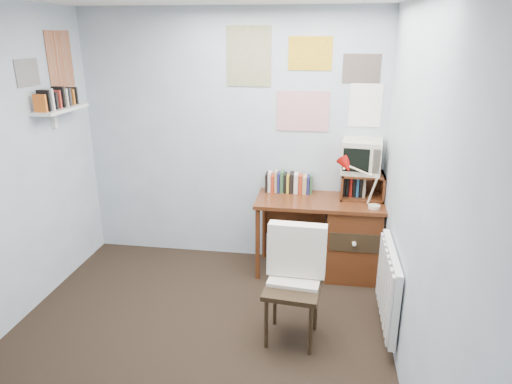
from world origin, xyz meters
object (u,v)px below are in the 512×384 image
desk (346,235)px  desk_chair (292,289)px  wall_shelf (61,109)px  crt_tv (362,155)px  radiator (389,286)px  tv_riser (362,185)px  desk_lamp (376,188)px

desk → desk_chair: bearing=-111.4°
wall_shelf → crt_tv: bearing=10.8°
crt_tv → radiator: (0.19, -1.06, -0.76)m
tv_riser → desk_chair: bearing=-114.4°
desk_chair → wall_shelf: (-2.13, 0.74, 1.19)m
desk_chair → crt_tv: (0.54, 1.25, 0.74)m
tv_riser → wall_shelf: 2.83m
desk → radiator: (0.29, -0.93, 0.01)m
desk_lamp → tv_riser: (-0.10, 0.27, -0.07)m
desk → radiator: desk is taller
desk → tv_riser: size_ratio=3.00×
desk_chair → wall_shelf: size_ratio=1.40×
desk → crt_tv: (0.10, 0.13, 0.77)m
desk_chair → wall_shelf: wall_shelf is taller
wall_shelf → tv_riser: bearing=10.3°
desk_chair → desk_lamp: desk_lamp is taller
desk → desk_chair: desk_chair is taller
tv_riser → crt_tv: bearing=134.4°
desk_lamp → crt_tv: (-0.12, 0.29, 0.22)m
wall_shelf → desk_chair: bearing=-19.0°
tv_riser → radiator: size_ratio=0.50×
tv_riser → wall_shelf: size_ratio=0.65×
desk_chair → tv_riser: size_ratio=2.17×
desk → wall_shelf: (-2.57, -0.38, 1.21)m
desk → radiator: 0.97m
desk_chair → crt_tv: 1.55m
tv_riser → crt_tv: (-0.02, 0.02, 0.29)m
desk_chair → crt_tv: crt_tv is taller
desk → tv_riser: (0.12, 0.11, 0.48)m
desk → wall_shelf: bearing=-171.6°
desk_lamp → wall_shelf: (-2.79, -0.22, 0.67)m
crt_tv → radiator: size_ratio=0.45×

